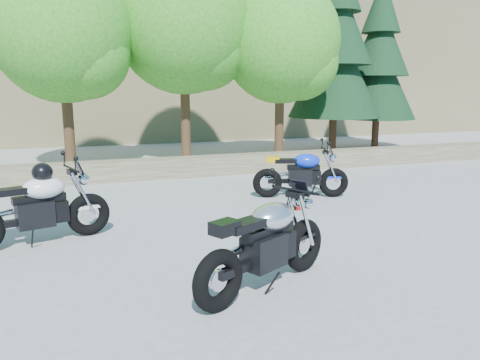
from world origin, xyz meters
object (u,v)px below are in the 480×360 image
silver_bike (266,244)px  blue_bike (301,174)px  backpack (296,199)px  white_bike (35,205)px

silver_bike → blue_bike: bearing=30.7°
backpack → blue_bike: bearing=34.6°
white_bike → blue_bike: white_bike is taller
silver_bike → backpack: silver_bike is taller
silver_bike → blue_bike: (2.45, 3.96, -0.04)m
white_bike → blue_bike: (5.02, 1.43, -0.10)m
silver_bike → backpack: size_ratio=5.22×
silver_bike → backpack: (1.93, 3.14, -0.34)m
white_bike → blue_bike: size_ratio=1.08×
blue_bike → silver_bike: bearing=-104.1°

